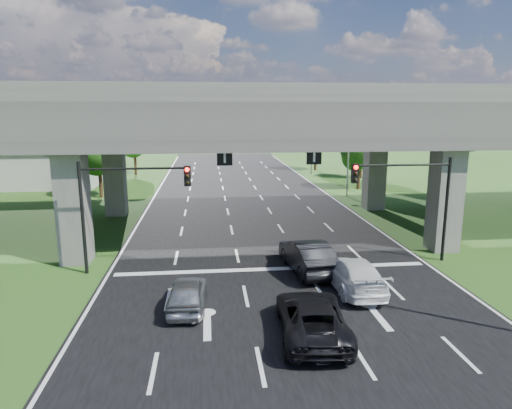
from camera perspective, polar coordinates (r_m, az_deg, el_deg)
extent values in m
plane|color=#2B4B18|center=(22.05, 3.45, -11.19)|extent=(160.00, 160.00, 0.00)
cube|color=black|center=(31.40, 0.42, -4.06)|extent=(18.00, 120.00, 0.03)
cube|color=#3D3A37|center=(32.19, 0.03, 10.74)|extent=(80.00, 15.00, 2.00)
cube|color=#615F5A|center=(25.00, 1.87, 13.85)|extent=(80.00, 0.50, 1.00)
cube|color=#615F5A|center=(39.41, -1.13, 13.12)|extent=(80.00, 0.50, 1.00)
cube|color=#615F5A|center=(27.55, -21.91, 0.27)|extent=(1.60, 1.60, 7.00)
cube|color=#615F5A|center=(39.08, -17.25, 3.78)|extent=(1.60, 1.60, 7.00)
cube|color=#615F5A|center=(30.18, 22.60, 1.16)|extent=(1.60, 1.60, 7.00)
cube|color=#615F5A|center=(40.97, 14.62, 4.28)|extent=(1.60, 1.60, 7.00)
cube|color=black|center=(25.15, -3.94, 5.84)|extent=(0.85, 0.06, 0.85)
cube|color=black|center=(25.83, 7.27, 5.93)|extent=(0.85, 0.06, 0.85)
cube|color=#9E9E99|center=(59.81, -28.31, 4.08)|extent=(20.00, 10.00, 4.00)
cylinder|color=black|center=(28.08, 22.66, -0.63)|extent=(0.18, 0.18, 6.00)
cylinder|color=black|center=(26.45, 17.85, 4.72)|extent=(5.50, 0.12, 0.12)
cube|color=black|center=(25.34, 12.25, 3.82)|extent=(0.35, 0.28, 1.05)
sphere|color=#FF0C05|center=(25.15, 12.40, 4.55)|extent=(0.22, 0.22, 0.22)
cylinder|color=black|center=(25.50, -20.84, -1.68)|extent=(0.18, 0.18, 6.00)
cylinder|color=black|center=(24.48, -15.04, 4.35)|extent=(5.50, 0.12, 0.12)
cube|color=black|center=(24.08, -8.57, 3.55)|extent=(0.35, 0.28, 1.05)
sphere|color=#FF0C05|center=(23.88, -8.61, 4.32)|extent=(0.22, 0.22, 0.22)
cylinder|color=gray|center=(46.30, 11.52, 7.12)|extent=(0.16, 0.16, 10.00)
cylinder|color=gray|center=(45.74, 9.93, 13.03)|extent=(3.00, 0.10, 0.10)
cube|color=gray|center=(45.35, 8.06, 12.97)|extent=(0.60, 0.25, 0.18)
cylinder|color=gray|center=(61.70, 7.03, 8.39)|extent=(0.16, 0.16, 10.00)
cylinder|color=gray|center=(61.29, 5.74, 12.80)|extent=(3.00, 0.10, 0.10)
cube|color=gray|center=(61.00, 4.32, 12.73)|extent=(0.60, 0.25, 0.18)
cylinder|color=black|center=(47.70, -18.85, 2.80)|extent=(0.36, 0.36, 3.30)
sphere|color=#1B4A13|center=(47.36, -19.10, 6.39)|extent=(4.50, 4.50, 4.50)
sphere|color=#1B4A13|center=(46.88, -18.81, 8.02)|extent=(3.60, 3.60, 3.60)
sphere|color=#1B4A13|center=(47.90, -19.27, 5.35)|extent=(3.30, 3.30, 3.30)
cylinder|color=black|center=(56.13, -20.08, 3.77)|extent=(0.36, 0.36, 2.86)
sphere|color=#1B4A13|center=(55.86, -20.27, 6.40)|extent=(3.90, 3.90, 3.90)
sphere|color=#1B4A13|center=(55.39, -20.03, 7.60)|extent=(3.12, 3.12, 3.12)
sphere|color=#1B4A13|center=(56.39, -20.42, 5.64)|extent=(2.86, 2.86, 2.86)
cylinder|color=black|center=(63.10, -14.86, 5.21)|extent=(0.36, 0.36, 3.52)
sphere|color=#1B4A13|center=(62.83, -15.01, 8.11)|extent=(4.80, 4.80, 4.80)
sphere|color=#1B4A13|center=(62.41, -14.76, 9.42)|extent=(3.84, 3.84, 3.84)
sphere|color=#1B4A13|center=(63.34, -15.18, 7.25)|extent=(3.52, 3.52, 3.52)
cylinder|color=black|center=(51.23, 12.69, 3.61)|extent=(0.36, 0.36, 3.08)
sphere|color=#1B4A13|center=(50.92, 12.84, 6.73)|extent=(4.20, 4.20, 4.20)
sphere|color=#1B4A13|center=(50.68, 13.45, 8.11)|extent=(3.36, 3.36, 3.36)
sphere|color=#1B4A13|center=(51.28, 12.33, 5.84)|extent=(3.08, 3.08, 3.08)
cylinder|color=black|center=(59.71, 12.98, 4.63)|extent=(0.36, 0.36, 2.86)
sphere|color=#1B4A13|center=(59.46, 13.09, 7.11)|extent=(3.90, 3.90, 3.90)
sphere|color=#1B4A13|center=(59.23, 13.61, 8.21)|extent=(3.12, 3.12, 3.12)
sphere|color=#1B4A13|center=(59.80, 12.66, 6.41)|extent=(2.86, 2.86, 2.86)
cylinder|color=black|center=(66.20, 7.44, 5.70)|extent=(0.36, 0.36, 3.30)
sphere|color=#1B4A13|center=(65.96, 7.51, 8.29)|extent=(4.50, 4.50, 4.50)
sphere|color=#1B4A13|center=(65.69, 7.95, 9.45)|extent=(3.60, 3.60, 3.60)
sphere|color=#1B4A13|center=(66.33, 7.16, 7.54)|extent=(3.30, 3.30, 3.30)
imported|color=#9EA1A5|center=(20.55, -8.55, -10.92)|extent=(1.83, 4.11, 1.37)
imported|color=black|center=(24.82, 6.45, -6.38)|extent=(2.40, 5.40, 1.72)
imported|color=white|center=(22.82, 12.05, -8.49)|extent=(2.18, 5.26, 1.52)
imported|color=black|center=(18.18, 7.02, -13.81)|extent=(2.93, 5.58, 1.50)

